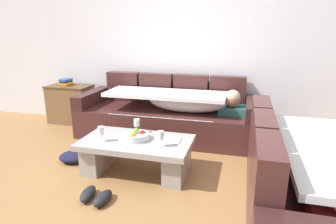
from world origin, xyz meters
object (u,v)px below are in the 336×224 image
object	(u,v)px
coffee_table	(137,152)
wine_glass_near_right	(161,136)
couch_near_window	(307,187)
wine_glass_far_back	(137,123)
open_magazine	(167,140)
crumpled_garment	(76,156)
pair_of_shoes	(95,196)
book_stack_on_cabinet	(66,82)
fruit_bowl	(136,136)
wine_glass_near_left	(101,131)
couch_along_wall	(170,115)
side_cabinet	(71,104)

from	to	relation	value
coffee_table	wine_glass_near_right	xyz separation A→B (m)	(0.31, -0.11, 0.26)
couch_near_window	wine_glass_far_back	bearing A→B (deg)	67.39
open_magazine	crumpled_garment	xyz separation A→B (m)	(-1.14, -0.01, -0.33)
pair_of_shoes	book_stack_on_cabinet	bearing A→B (deg)	128.23
wine_glass_near_right	wine_glass_far_back	bearing A→B (deg)	139.91
wine_glass_near_right	open_magazine	size ratio (longest dim) A/B	0.59
crumpled_garment	book_stack_on_cabinet	bearing A→B (deg)	125.91
couch_near_window	crumpled_garment	bearing A→B (deg)	76.99
wine_glass_far_back	open_magazine	bearing A→B (deg)	-18.79
pair_of_shoes	fruit_bowl	bearing A→B (deg)	75.74
fruit_bowl	couch_near_window	bearing A→B (deg)	-17.34
wine_glass_near_right	wine_glass_far_back	xyz separation A→B (m)	(-0.39, 0.32, 0.00)
coffee_table	wine_glass_near_right	size ratio (longest dim) A/B	7.23
book_stack_on_cabinet	fruit_bowl	bearing A→B (deg)	-38.16
couch_near_window	open_magazine	bearing A→B (deg)	66.24
couch_near_window	fruit_bowl	xyz separation A→B (m)	(-1.63, 0.51, 0.09)
coffee_table	wine_glass_near_right	bearing A→B (deg)	-19.04
wine_glass_near_left	wine_glass_near_right	world-z (taller)	same
wine_glass_near_right	crumpled_garment	distance (m)	1.22
wine_glass_far_back	pair_of_shoes	size ratio (longest dim) A/B	0.52
fruit_bowl	coffee_table	bearing A→B (deg)	-75.18
book_stack_on_cabinet	coffee_table	bearing A→B (deg)	-38.44
wine_glass_near_right	book_stack_on_cabinet	xyz separation A→B (m)	(-2.10, 1.53, 0.20)
wine_glass_far_back	book_stack_on_cabinet	xyz separation A→B (m)	(-1.72, 1.21, 0.20)
couch_along_wall	side_cabinet	xyz separation A→B (m)	(-1.81, 0.22, -0.01)
open_magazine	book_stack_on_cabinet	size ratio (longest dim) A/B	1.32
fruit_bowl	book_stack_on_cabinet	distance (m)	2.29
open_magazine	side_cabinet	xyz separation A→B (m)	(-2.07, 1.34, -0.06)
couch_along_wall	crumpled_garment	bearing A→B (deg)	-128.26
fruit_bowl	open_magazine	size ratio (longest dim) A/B	1.00
couch_along_wall	crumpled_garment	size ratio (longest dim) A/B	6.46
book_stack_on_cabinet	couch_near_window	bearing A→B (deg)	-29.24
wine_glass_near_right	wine_glass_far_back	size ratio (longest dim) A/B	1.00
couch_along_wall	wine_glass_near_right	world-z (taller)	couch_along_wall
couch_along_wall	coffee_table	bearing A→B (deg)	-93.43
crumpled_garment	wine_glass_far_back	bearing A→B (deg)	11.14
pair_of_shoes	side_cabinet	bearing A→B (deg)	127.37
fruit_bowl	wine_glass_near_left	world-z (taller)	wine_glass_near_left
wine_glass_near_left	pair_of_shoes	distance (m)	0.70
wine_glass_far_back	fruit_bowl	bearing A→B (deg)	-70.43
fruit_bowl	wine_glass_near_right	distance (m)	0.35
fruit_bowl	pair_of_shoes	world-z (taller)	fruit_bowl
fruit_bowl	side_cabinet	world-z (taller)	side_cabinet
side_cabinet	couch_near_window	bearing A→B (deg)	-29.57
couch_near_window	wine_glass_near_right	xyz separation A→B (m)	(-1.32, 0.39, 0.16)
couch_near_window	open_magazine	xyz separation A→B (m)	(-1.30, 0.57, 0.05)
coffee_table	wine_glass_near_left	xyz separation A→B (m)	(-0.35, -0.13, 0.26)
couch_along_wall	wine_glass_near_left	size ratio (longest dim) A/B	15.57
couch_near_window	crumpled_garment	xyz separation A→B (m)	(-2.44, 0.56, -0.28)
wine_glass_far_back	crumpled_garment	size ratio (longest dim) A/B	0.42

